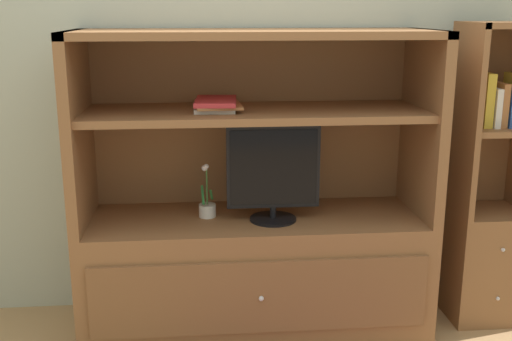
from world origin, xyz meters
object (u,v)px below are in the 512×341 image
Objects in this scene: tv_monitor at (273,173)px; upright_book_row at (495,103)px; potted_plant at (207,206)px; magazine_stack at (216,104)px; media_console at (255,239)px; bookshelf_tall at (487,219)px.

upright_book_row is (1.11, 0.07, 0.31)m from tv_monitor.
potted_plant is 0.51m from magazine_stack.
magazine_stack is 1.38m from upright_book_row.
media_console reaches higher than tv_monitor.
media_console is at bearing 2.38° from magazine_stack.
magazine_stack is at bearing -179.62° from bookshelf_tall.
magazine_stack is 1.54m from bookshelf_tall.
media_console is 6.32× the size of potted_plant.
magazine_stack is at bearing 166.49° from tv_monitor.
media_console is 0.30m from potted_plant.
potted_plant is 0.18× the size of bookshelf_tall.
media_console is 1.37m from upright_book_row.
upright_book_row is (-0.02, -0.01, 0.61)m from bookshelf_tall.
potted_plant is 1.03× the size of upright_book_row.
media_console is 0.71m from magazine_stack.
magazine_stack is (-0.19, -0.01, 0.69)m from media_console.
upright_book_row is (1.19, -0.01, 0.67)m from media_console.
potted_plant is at bearing 179.24° from upright_book_row.
tv_monitor is 0.38m from potted_plant.
tv_monitor is 1.74× the size of potted_plant.
tv_monitor is 0.31× the size of bookshelf_tall.
magazine_stack is at bearing -179.98° from upright_book_row.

